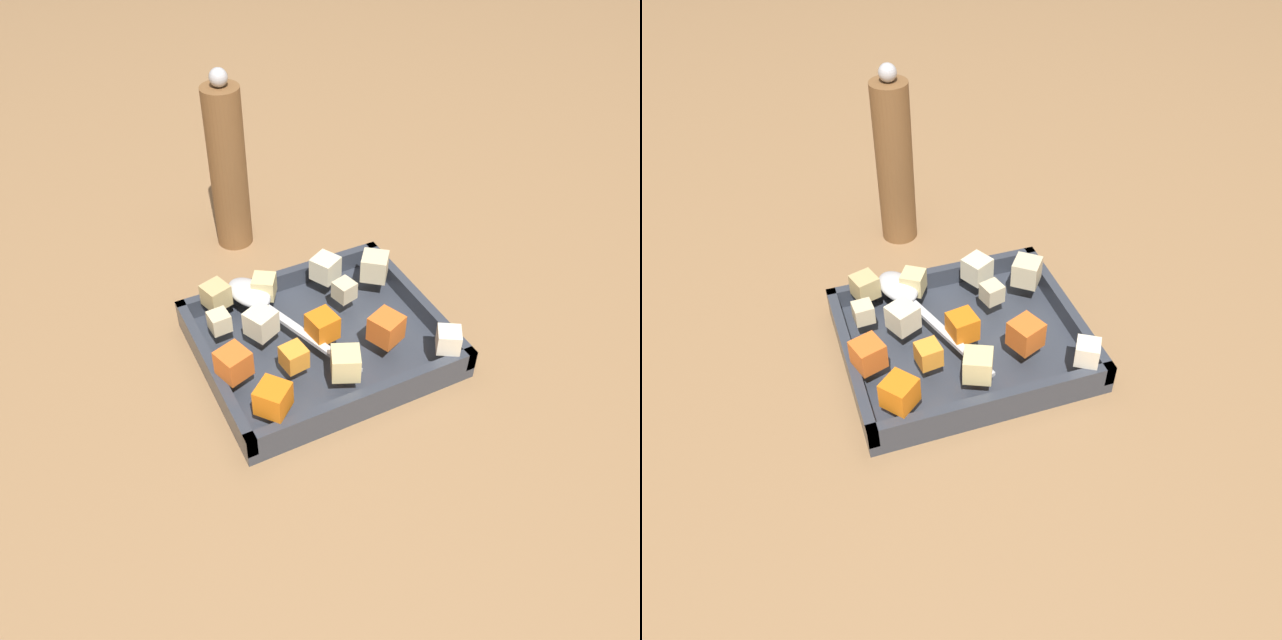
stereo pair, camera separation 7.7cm
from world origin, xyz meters
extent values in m
plane|color=#936D47|center=(0.00, 0.00, 0.00)|extent=(4.00, 4.00, 0.00)
cube|color=#333842|center=(0.01, -0.02, 0.01)|extent=(0.29, 0.24, 0.01)
cube|color=#333842|center=(0.01, -0.13, 0.03)|extent=(0.29, 0.01, 0.03)
cube|color=#333842|center=(0.01, 0.10, 0.03)|extent=(0.29, 0.01, 0.03)
cube|color=#333842|center=(-0.12, -0.02, 0.03)|extent=(0.01, 0.24, 0.03)
cube|color=#333842|center=(0.15, -0.02, 0.03)|extent=(0.01, 0.24, 0.03)
cube|color=orange|center=(-0.05, 0.04, 0.06)|extent=(0.04, 0.04, 0.03)
cube|color=orange|center=(0.11, 0.08, 0.06)|extent=(0.05, 0.05, 0.03)
cube|color=orange|center=(0.13, 0.01, 0.06)|extent=(0.04, 0.04, 0.03)
cube|color=orange|center=(0.02, 0.00, 0.06)|extent=(0.04, 0.04, 0.03)
cube|color=orange|center=(0.07, 0.03, 0.05)|extent=(0.03, 0.03, 0.03)
cube|color=beige|center=(0.12, -0.06, 0.05)|extent=(0.02, 0.02, 0.02)
cube|color=beige|center=(-0.09, -0.07, 0.06)|extent=(0.05, 0.05, 0.03)
cube|color=#E0CC89|center=(0.05, -0.10, 0.05)|extent=(0.04, 0.04, 0.03)
cube|color=#E0CC89|center=(0.02, 0.06, 0.06)|extent=(0.04, 0.04, 0.03)
cube|color=beige|center=(-0.03, -0.10, 0.06)|extent=(0.04, 0.04, 0.03)
cube|color=tan|center=(0.11, -0.11, 0.06)|extent=(0.04, 0.04, 0.03)
cube|color=beige|center=(-0.04, -0.05, 0.05)|extent=(0.03, 0.03, 0.02)
cube|color=beige|center=(0.08, -0.04, 0.06)|extent=(0.04, 0.04, 0.03)
cube|color=silver|center=(-0.10, 0.08, 0.05)|extent=(0.04, 0.04, 0.03)
ellipsoid|color=silver|center=(0.07, -0.10, 0.05)|extent=(0.06, 0.08, 0.02)
cube|color=silver|center=(0.03, 0.00, 0.04)|extent=(0.06, 0.15, 0.01)
cylinder|color=brown|center=(0.02, -0.28, 0.12)|extent=(0.05, 0.05, 0.24)
sphere|color=#B7B7BC|center=(0.02, -0.28, 0.25)|extent=(0.02, 0.02, 0.02)
camera|label=1|loc=(0.27, 0.49, 0.57)|focal=36.60mm
camera|label=2|loc=(0.19, 0.52, 0.57)|focal=36.60mm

